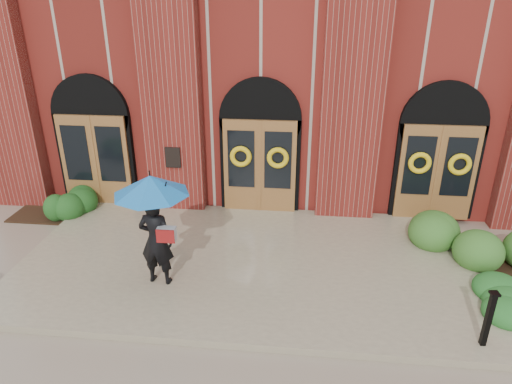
# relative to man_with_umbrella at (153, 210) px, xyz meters

# --- Properties ---
(ground) EXTENTS (90.00, 90.00, 0.00)m
(ground) POSITION_rel_man_with_umbrella_xyz_m (1.69, 0.86, -1.78)
(ground) COLOR gray
(ground) RESTS_ON ground
(landing) EXTENTS (10.00, 5.30, 0.15)m
(landing) POSITION_rel_man_with_umbrella_xyz_m (1.69, 1.01, -1.71)
(landing) COLOR tan
(landing) RESTS_ON ground
(church_building) EXTENTS (16.20, 12.53, 7.00)m
(church_building) POSITION_rel_man_with_umbrella_xyz_m (1.69, 9.64, 1.72)
(church_building) COLOR maroon
(church_building) RESTS_ON ground
(man_with_umbrella) EXTENTS (1.60, 1.60, 2.33)m
(man_with_umbrella) POSITION_rel_man_with_umbrella_xyz_m (0.00, 0.00, 0.00)
(man_with_umbrella) COLOR black
(man_with_umbrella) RESTS_ON landing
(metal_post) EXTENTS (0.16, 0.16, 1.06)m
(metal_post) POSITION_rel_man_with_umbrella_xyz_m (5.95, -1.21, -1.08)
(metal_post) COLOR black
(metal_post) RESTS_ON landing
(hedge_wall_left) EXTENTS (2.69, 1.08, 0.69)m
(hedge_wall_left) POSITION_rel_man_with_umbrella_xyz_m (-3.51, 2.97, -1.44)
(hedge_wall_left) COLOR #1B4717
(hedge_wall_left) RESTS_ON ground
(hedge_wall_right) EXTENTS (3.32, 1.33, 0.85)m
(hedge_wall_right) POSITION_rel_man_with_umbrella_xyz_m (6.89, 1.79, -1.36)
(hedge_wall_right) COLOR #325F21
(hedge_wall_right) RESTS_ON ground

